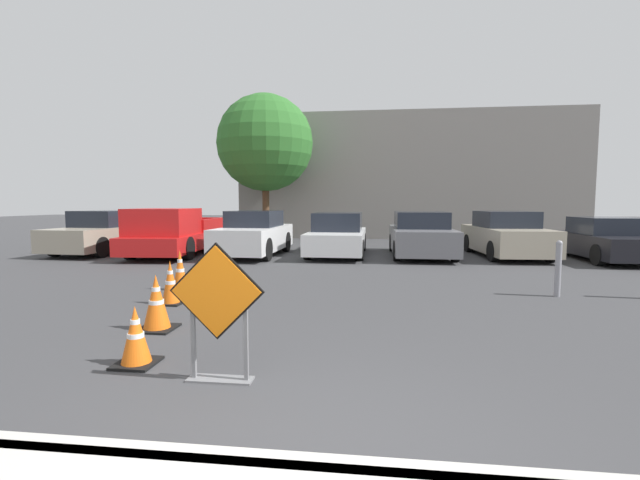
# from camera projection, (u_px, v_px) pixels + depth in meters

# --- Properties ---
(ground_plane) EXTENTS (96.00, 96.00, 0.00)m
(ground_plane) POSITION_uv_depth(u_px,v_px,m) (356.00, 263.00, 12.63)
(ground_plane) COLOR #3D3D3F
(curb_lip) EXTENTS (25.01, 0.20, 0.14)m
(curb_lip) POSITION_uv_depth(u_px,v_px,m) (304.00, 471.00, 2.73)
(curb_lip) COLOR beige
(curb_lip) RESTS_ON ground_plane
(road_closed_sign) EXTENTS (0.96, 0.20, 1.40)m
(road_closed_sign) POSITION_uv_depth(u_px,v_px,m) (217.00, 306.00, 4.19)
(road_closed_sign) COLOR black
(road_closed_sign) RESTS_ON ground_plane
(traffic_cone_nearest) EXTENTS (0.43, 0.43, 0.66)m
(traffic_cone_nearest) POSITION_uv_depth(u_px,v_px,m) (136.00, 336.00, 4.69)
(traffic_cone_nearest) COLOR black
(traffic_cone_nearest) RESTS_ON ground_plane
(traffic_cone_second) EXTENTS (0.50, 0.50, 0.78)m
(traffic_cone_second) POSITION_uv_depth(u_px,v_px,m) (156.00, 303.00, 5.99)
(traffic_cone_second) COLOR black
(traffic_cone_second) RESTS_ON ground_plane
(traffic_cone_third) EXTENTS (0.41, 0.41, 0.77)m
(traffic_cone_third) POSITION_uv_depth(u_px,v_px,m) (170.00, 283.00, 7.51)
(traffic_cone_third) COLOR black
(traffic_cone_third) RESTS_ON ground_plane
(traffic_cone_fourth) EXTENTS (0.41, 0.41, 0.82)m
(traffic_cone_fourth) POSITION_uv_depth(u_px,v_px,m) (180.00, 271.00, 8.70)
(traffic_cone_fourth) COLOR black
(traffic_cone_fourth) RESTS_ON ground_plane
(parked_car_nearest) EXTENTS (2.08, 4.61, 1.50)m
(parked_car_nearest) POSITION_uv_depth(u_px,v_px,m) (106.00, 233.00, 15.42)
(parked_car_nearest) COLOR #A39984
(parked_car_nearest) RESTS_ON ground_plane
(pickup_truck) EXTENTS (2.36, 5.45, 1.60)m
(pickup_truck) POSITION_uv_depth(u_px,v_px,m) (174.00, 234.00, 14.61)
(pickup_truck) COLOR red
(pickup_truck) RESTS_ON ground_plane
(parked_car_second) EXTENTS (1.90, 4.29, 1.52)m
(parked_car_second) POSITION_uv_depth(u_px,v_px,m) (254.00, 235.00, 14.47)
(parked_car_second) COLOR white
(parked_car_second) RESTS_ON ground_plane
(parked_car_third) EXTENTS (1.89, 4.45, 1.45)m
(parked_car_third) POSITION_uv_depth(u_px,v_px,m) (338.00, 236.00, 14.66)
(parked_car_third) COLOR white
(parked_car_third) RESTS_ON ground_plane
(parked_car_fourth) EXTENTS (1.94, 4.29, 1.48)m
(parked_car_fourth) POSITION_uv_depth(u_px,v_px,m) (421.00, 236.00, 14.31)
(parked_car_fourth) COLOR slate
(parked_car_fourth) RESTS_ON ground_plane
(parked_car_fifth) EXTENTS (2.05, 4.35, 1.50)m
(parked_car_fifth) POSITION_uv_depth(u_px,v_px,m) (506.00, 236.00, 14.20)
(parked_car_fifth) COLOR #A39984
(parked_car_fifth) RESTS_ON ground_plane
(parked_car_sixth) EXTENTS (1.86, 4.01, 1.33)m
(parked_car_sixth) POSITION_uv_depth(u_px,v_px,m) (606.00, 240.00, 13.23)
(parked_car_sixth) COLOR black
(parked_car_sixth) RESTS_ON ground_plane
(bollard_nearest) EXTENTS (0.12, 0.12, 1.08)m
(bollard_nearest) POSITION_uv_depth(u_px,v_px,m) (558.00, 267.00, 8.09)
(bollard_nearest) COLOR gray
(bollard_nearest) RESTS_ON ground_plane
(building_facade_backdrop) EXTENTS (17.02, 5.00, 6.25)m
(building_facade_backdrop) POSITION_uv_depth(u_px,v_px,m) (405.00, 178.00, 23.14)
(building_facade_backdrop) COLOR gray
(building_facade_backdrop) RESTS_ON ground_plane
(street_tree_behind_lot) EXTENTS (4.37, 4.37, 6.68)m
(street_tree_behind_lot) POSITION_uv_depth(u_px,v_px,m) (265.00, 143.00, 19.43)
(street_tree_behind_lot) COLOR #513823
(street_tree_behind_lot) RESTS_ON ground_plane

